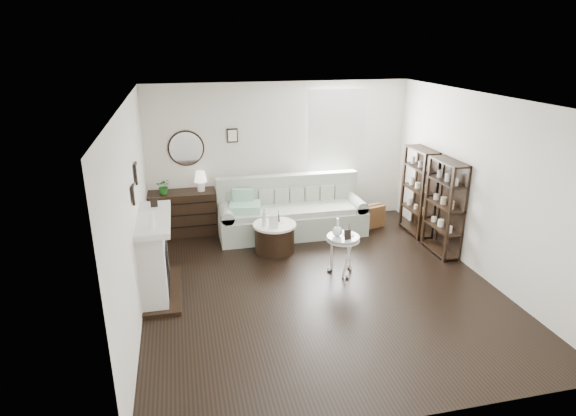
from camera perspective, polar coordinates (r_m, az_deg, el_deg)
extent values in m
plane|color=black|center=(7.23, 3.68, -9.04)|extent=(5.50, 5.50, 0.00)
plane|color=white|center=(6.39, 4.22, 12.73)|extent=(5.50, 5.50, 0.00)
plane|color=white|center=(9.25, -0.96, 6.43)|extent=(5.00, 0.00, 5.00)
plane|color=white|center=(4.35, 14.49, -10.11)|extent=(5.00, 0.00, 5.00)
plane|color=white|center=(6.46, -17.85, -0.45)|extent=(0.00, 5.50, 5.50)
plane|color=white|center=(7.76, 21.92, 2.39)|extent=(0.00, 5.50, 5.50)
cube|color=white|center=(9.47, 5.65, 8.19)|extent=(1.00, 0.02, 1.80)
cube|color=silver|center=(9.41, 5.76, 8.11)|extent=(1.15, 0.02, 1.90)
cylinder|color=silver|center=(8.99, -11.98, 6.92)|extent=(0.60, 0.03, 0.60)
cube|color=black|center=(9.00, -6.61, 8.53)|extent=(0.20, 0.03, 0.26)
cube|color=silver|center=(7.02, -15.62, -5.67)|extent=(0.34, 1.20, 1.10)
cube|color=black|center=(7.08, -15.26, -6.75)|extent=(0.30, 0.65, 0.70)
cube|color=silver|center=(6.80, -15.63, -1.29)|extent=(0.44, 1.35, 0.08)
cube|color=black|center=(7.25, -14.60, -9.39)|extent=(0.50, 1.40, 0.05)
cylinder|color=white|center=(6.32, -15.89, -1.44)|extent=(0.08, 0.08, 0.22)
cube|color=black|center=(7.14, -15.61, 0.66)|extent=(0.10, 0.03, 0.14)
cube|color=black|center=(6.33, -17.84, 1.55)|extent=(0.03, 0.18, 0.24)
cube|color=black|center=(6.92, -17.56, 3.96)|extent=(0.03, 0.22, 0.28)
cube|color=black|center=(9.09, 15.21, 1.89)|extent=(0.30, 0.80, 1.60)
cylinder|color=tan|center=(8.96, 15.67, -0.30)|extent=(0.08, 0.08, 0.11)
cylinder|color=tan|center=(9.17, 14.95, 0.22)|extent=(0.08, 0.08, 0.11)
cylinder|color=tan|center=(9.38, 14.26, 0.71)|extent=(0.08, 0.08, 0.11)
cylinder|color=tan|center=(8.84, 15.91, 2.14)|extent=(0.08, 0.08, 0.11)
cylinder|color=tan|center=(9.05, 15.17, 2.61)|extent=(0.08, 0.08, 0.11)
cylinder|color=tan|center=(9.26, 14.46, 3.05)|extent=(0.08, 0.08, 0.11)
cylinder|color=tan|center=(8.73, 16.15, 4.64)|extent=(0.08, 0.08, 0.11)
cylinder|color=tan|center=(8.94, 15.40, 5.06)|extent=(0.08, 0.08, 0.11)
cylinder|color=tan|center=(9.16, 14.67, 5.45)|extent=(0.08, 0.08, 0.11)
cube|color=black|center=(8.35, 18.03, 0.04)|extent=(0.30, 0.80, 1.60)
cylinder|color=tan|center=(8.24, 18.57, -2.38)|extent=(0.08, 0.08, 0.11)
cylinder|color=tan|center=(8.43, 17.72, -1.77)|extent=(0.08, 0.08, 0.11)
cylinder|color=tan|center=(8.63, 16.90, -1.18)|extent=(0.08, 0.08, 0.11)
cylinder|color=tan|center=(8.10, 18.88, 0.25)|extent=(0.08, 0.08, 0.11)
cylinder|color=tan|center=(8.30, 18.00, 0.81)|extent=(0.08, 0.08, 0.11)
cylinder|color=tan|center=(8.51, 17.16, 1.34)|extent=(0.08, 0.08, 0.11)
cylinder|color=tan|center=(7.99, 19.19, 2.96)|extent=(0.08, 0.08, 0.11)
cylinder|color=tan|center=(8.19, 18.29, 3.46)|extent=(0.08, 0.08, 0.11)
cylinder|color=tan|center=(8.40, 17.44, 3.93)|extent=(0.08, 0.08, 0.11)
cube|color=#A0AC99|center=(8.90, 0.48, -1.75)|extent=(2.68, 0.93, 0.43)
cube|color=#A0AC99|center=(8.78, 0.53, -0.20)|extent=(2.32, 0.74, 0.10)
cube|color=#A0AC99|center=(9.10, -0.04, 1.47)|extent=(2.68, 0.21, 0.82)
cube|color=#A0AC99|center=(8.70, -7.33, -2.07)|extent=(0.23, 0.88, 0.54)
cube|color=#A0AC99|center=(9.23, 7.84, -0.82)|extent=(0.23, 0.88, 0.54)
cube|color=#25885A|center=(8.57, -5.13, 0.08)|extent=(0.62, 0.53, 0.14)
cube|color=brown|center=(9.32, 9.52, -1.05)|extent=(0.67, 0.37, 0.42)
cube|color=black|center=(9.07, -12.30, -0.56)|extent=(1.21, 0.50, 0.80)
cube|color=black|center=(8.89, -12.18, -2.23)|extent=(1.16, 0.01, 0.02)
cube|color=black|center=(8.81, -12.28, -0.89)|extent=(1.16, 0.01, 0.02)
cube|color=black|center=(8.74, -12.39, 0.47)|extent=(1.16, 0.01, 0.01)
imported|color=#1F621C|center=(8.86, -14.50, 2.50)|extent=(0.28, 0.25, 0.29)
cylinder|color=black|center=(8.17, -1.59, -3.65)|extent=(0.67, 0.67, 0.47)
cylinder|color=white|center=(8.08, -1.61, -2.01)|extent=(0.73, 0.73, 0.04)
cylinder|color=silver|center=(7.35, 6.55, -3.44)|extent=(0.50, 0.50, 0.03)
cylinder|color=silver|center=(7.37, 6.54, -3.76)|extent=(0.51, 0.51, 0.02)
cylinder|color=silver|center=(7.48, 6.46, -5.62)|extent=(0.04, 0.04, 0.57)
cylinder|color=silver|center=(7.91, -2.80, -1.10)|extent=(0.08, 0.08, 0.32)
cube|color=silver|center=(7.86, -1.72, -1.68)|extent=(0.16, 0.07, 0.21)
cube|color=black|center=(7.21, 7.09, -3.14)|extent=(0.12, 0.07, 0.15)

